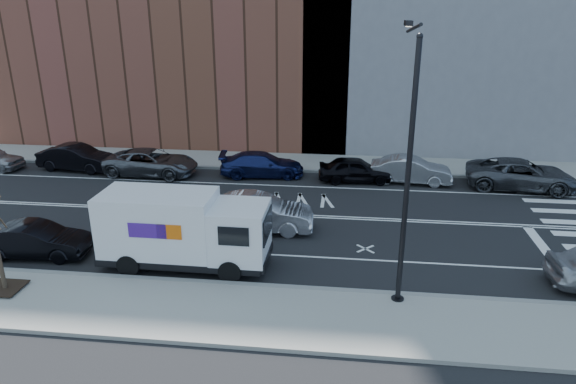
# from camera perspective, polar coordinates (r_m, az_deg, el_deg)

# --- Properties ---
(ground) EXTENTS (120.00, 120.00, 0.00)m
(ground) POSITION_cam_1_polar(r_m,az_deg,el_deg) (25.73, -5.06, -2.36)
(ground) COLOR black
(ground) RESTS_ON ground
(sidewalk_near) EXTENTS (44.00, 3.60, 0.15)m
(sidewalk_near) POSITION_cam_1_polar(r_m,az_deg,el_deg) (18.14, -10.71, -12.77)
(sidewalk_near) COLOR gray
(sidewalk_near) RESTS_ON ground
(sidewalk_far) EXTENTS (44.00, 3.60, 0.15)m
(sidewalk_far) POSITION_cam_1_polar(r_m,az_deg,el_deg) (33.87, -2.12, 3.44)
(sidewalk_far) COLOR gray
(sidewalk_far) RESTS_ON ground
(curb_near) EXTENTS (44.00, 0.25, 0.17)m
(curb_near) POSITION_cam_1_polar(r_m,az_deg,el_deg) (19.60, -9.18, -9.94)
(curb_near) COLOR gray
(curb_near) RESTS_ON ground
(curb_far) EXTENTS (44.00, 0.25, 0.17)m
(curb_far) POSITION_cam_1_polar(r_m,az_deg,el_deg) (32.17, -2.60, 2.54)
(curb_far) COLOR gray
(curb_far) RESTS_ON ground
(road_markings) EXTENTS (40.00, 8.60, 0.01)m
(road_markings) POSITION_cam_1_polar(r_m,az_deg,el_deg) (25.73, -5.06, -2.35)
(road_markings) COLOR white
(road_markings) RESTS_ON ground
(streetlight) EXTENTS (0.44, 4.02, 9.34)m
(streetlight) POSITION_cam_1_polar(r_m,az_deg,el_deg) (17.13, 13.13, 3.52)
(streetlight) COLOR black
(streetlight) RESTS_ON ground
(fedex_van) EXTENTS (6.65, 2.42, 3.03)m
(fedex_van) POSITION_cam_1_polar(r_m,az_deg,el_deg) (20.44, -11.58, -4.05)
(fedex_van) COLOR black
(fedex_van) RESTS_ON ground
(far_parked_b) EXTENTS (5.00, 2.24, 1.59)m
(far_parked_b) POSITION_cam_1_polar(r_m,az_deg,el_deg) (34.68, -22.39, 3.55)
(far_parked_b) COLOR black
(far_parked_b) RESTS_ON ground
(far_parked_c) EXTENTS (5.72, 2.84, 1.56)m
(far_parked_c) POSITION_cam_1_polar(r_m,az_deg,el_deg) (32.27, -14.96, 3.20)
(far_parked_c) COLOR #54565C
(far_parked_c) RESTS_ON ground
(far_parked_d) EXTENTS (5.22, 2.60, 1.46)m
(far_parked_d) POSITION_cam_1_polar(r_m,az_deg,el_deg) (30.99, -2.93, 3.09)
(far_parked_d) COLOR #171F51
(far_parked_d) RESTS_ON ground
(far_parked_e) EXTENTS (4.40, 2.03, 1.46)m
(far_parked_e) POSITION_cam_1_polar(r_m,az_deg,el_deg) (30.24, 7.49, 2.50)
(far_parked_e) COLOR black
(far_parked_e) RESTS_ON ground
(far_parked_f) EXTENTS (4.74, 1.97, 1.53)m
(far_parked_f) POSITION_cam_1_polar(r_m,az_deg,el_deg) (30.62, 13.49, 2.39)
(far_parked_f) COLOR #A9AAAE
(far_parked_f) RESTS_ON ground
(far_parked_g) EXTENTS (6.20, 3.40, 1.65)m
(far_parked_g) POSITION_cam_1_polar(r_m,az_deg,el_deg) (31.64, 24.49, 1.79)
(far_parked_g) COLOR #45474C
(far_parked_g) RESTS_ON ground
(driving_sedan) EXTENTS (5.12, 1.96, 1.67)m
(driving_sedan) POSITION_cam_1_polar(r_m,az_deg,el_deg) (23.53, -3.35, -2.34)
(driving_sedan) COLOR silver
(driving_sedan) RESTS_ON ground
(near_parked_rear_a) EXTENTS (4.41, 1.76, 1.43)m
(near_parked_rear_a) POSITION_cam_1_polar(r_m,az_deg,el_deg) (23.53, -26.21, -4.84)
(near_parked_rear_a) COLOR black
(near_parked_rear_a) RESTS_ON ground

